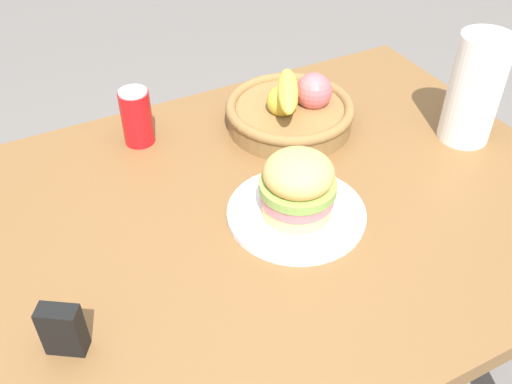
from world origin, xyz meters
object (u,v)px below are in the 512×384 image
object	(u,v)px
plate	(296,213)
sandwich	(298,185)
paper_towel_roll	(475,89)
napkin_holder	(63,330)
soda_can	(137,117)
fruit_basket	(291,110)

from	to	relation	value
plate	sandwich	xyz separation A→B (m)	(-0.00, 0.00, 0.07)
sandwich	paper_towel_roll	bearing A→B (deg)	6.84
sandwich	napkin_holder	xyz separation A→B (m)	(-0.45, -0.10, -0.03)
soda_can	napkin_holder	distance (m)	0.54
soda_can	paper_towel_roll	distance (m)	0.72
soda_can	plate	bearing A→B (deg)	-63.54
plate	fruit_basket	distance (m)	0.30
plate	sandwich	world-z (taller)	sandwich
napkin_holder	paper_towel_roll	bearing A→B (deg)	42.69
paper_towel_roll	napkin_holder	xyz separation A→B (m)	(-0.91, -0.15, -0.07)
sandwich	paper_towel_roll	world-z (taller)	paper_towel_roll
plate	paper_towel_roll	bearing A→B (deg)	6.84
napkin_holder	sandwich	bearing A→B (deg)	45.32
paper_towel_roll	napkin_holder	bearing A→B (deg)	-170.53
soda_can	napkin_holder	xyz separation A→B (m)	(-0.27, -0.46, -0.02)
plate	sandwich	size ratio (longest dim) A/B	1.84
plate	fruit_basket	world-z (taller)	fruit_basket
sandwich	napkin_holder	distance (m)	0.46
paper_towel_roll	sandwich	bearing A→B (deg)	-173.16
plate	soda_can	xyz separation A→B (m)	(-0.18, 0.37, 0.06)
plate	paper_towel_roll	world-z (taller)	paper_towel_roll
sandwich	fruit_basket	bearing A→B (deg)	62.13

